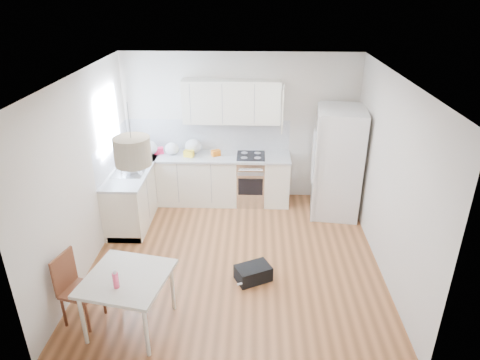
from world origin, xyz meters
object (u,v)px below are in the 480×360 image
(dining_table, at_px, (127,282))
(dining_chair, at_px, (81,290))
(gym_bag, at_px, (253,273))
(refrigerator, at_px, (338,162))

(dining_table, height_order, dining_chair, dining_chair)
(dining_table, distance_m, dining_chair, 0.63)
(dining_table, bearing_deg, gym_bag, 43.67)
(refrigerator, bearing_deg, dining_chair, -133.30)
(dining_chair, bearing_deg, gym_bag, 37.72)
(refrigerator, distance_m, gym_bag, 2.64)
(dining_table, bearing_deg, refrigerator, 56.98)
(gym_bag, bearing_deg, dining_chair, 176.13)
(dining_chair, distance_m, gym_bag, 2.24)
(gym_bag, bearing_deg, dining_table, -174.01)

